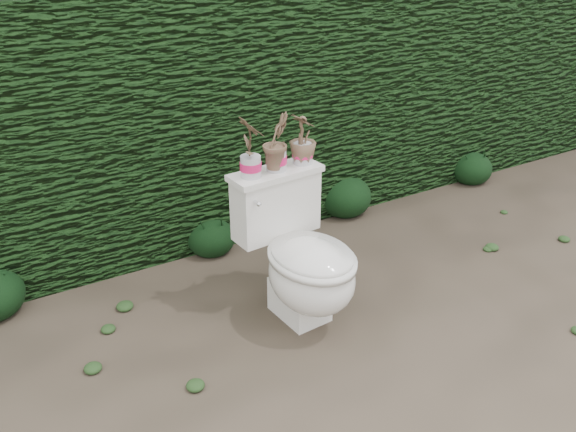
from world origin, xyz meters
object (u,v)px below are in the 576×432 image
toilet (302,260)px  potted_plant_left (250,148)px  potted_plant_center (276,144)px  potted_plant_right (303,140)px

toilet → potted_plant_left: size_ratio=2.53×
potted_plant_left → potted_plant_center: bearing=-87.5°
toilet → potted_plant_right: potted_plant_right is taller
potted_plant_center → potted_plant_left: bearing=147.8°
potted_plant_left → potted_plant_center: (0.15, 0.01, -0.01)m
toilet → potted_plant_center: 0.61m
toilet → potted_plant_center: (-0.01, 0.24, 0.56)m
toilet → potted_plant_left: bearing=122.0°
potted_plant_left → potted_plant_right: (0.32, 0.02, -0.02)m
potted_plant_center → toilet: bearing=-123.2°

